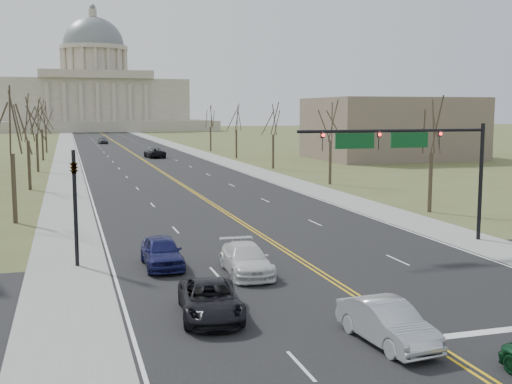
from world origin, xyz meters
TOP-DOWN VIEW (x-y plane):
  - ground at (0.00, 0.00)m, footprint 600.00×600.00m
  - road at (0.00, 110.00)m, footprint 20.00×380.00m
  - cross_road at (0.00, 6.00)m, footprint 120.00×14.00m
  - sidewalk_left at (-12.00, 110.00)m, footprint 4.00×380.00m
  - sidewalk_right at (12.00, 110.00)m, footprint 4.00×380.00m
  - center_line at (0.00, 110.00)m, footprint 0.42×380.00m
  - edge_line_left at (-9.80, 110.00)m, footprint 0.15×380.00m
  - edge_line_right at (9.80, 110.00)m, footprint 0.15×380.00m
  - capitol at (0.00, 249.91)m, footprint 90.00×60.00m
  - signal_mast at (7.45, 13.50)m, footprint 12.12×0.44m
  - signal_left at (-11.50, 13.50)m, footprint 0.32×0.36m
  - tree_r_0 at (15.50, 24.00)m, footprint 3.74×3.74m
  - tree_l_0 at (-15.50, 28.00)m, footprint 3.96×3.96m
  - tree_r_1 at (15.50, 44.00)m, footprint 3.74×3.74m
  - tree_l_1 at (-15.50, 48.00)m, footprint 3.96×3.96m
  - tree_r_2 at (15.50, 64.00)m, footprint 3.74×3.74m
  - tree_l_2 at (-15.50, 68.00)m, footprint 3.96×3.96m
  - tree_r_3 at (15.50, 84.00)m, footprint 3.74×3.74m
  - tree_l_3 at (-15.50, 88.00)m, footprint 3.96×3.96m
  - tree_r_4 at (15.50, 104.00)m, footprint 3.74×3.74m
  - tree_l_4 at (-15.50, 108.00)m, footprint 3.96×3.96m
  - bldg_right_mass at (40.00, 76.00)m, footprint 25.00×20.00m
  - car_sb_inner_lead at (-1.47, -0.99)m, footprint 2.02×4.62m
  - car_sb_outer_lead at (-6.68, 3.54)m, footprint 2.78×5.13m
  - car_sb_inner_second at (-3.58, 9.48)m, footprint 2.25×5.07m
  - car_sb_outer_second at (-7.34, 12.06)m, footprint 1.88×4.65m
  - car_far_nb at (2.42, 88.70)m, footprint 3.36×6.18m
  - car_far_sb at (-3.43, 137.65)m, footprint 2.32×4.97m

SIDE VIEW (x-z plane):
  - ground at x=0.00m, z-range 0.00..0.00m
  - road at x=0.00m, z-range 0.00..0.01m
  - cross_road at x=0.00m, z-range 0.00..0.01m
  - sidewalk_left at x=-12.00m, z-range 0.00..0.03m
  - sidewalk_right at x=12.00m, z-range 0.00..0.03m
  - center_line at x=0.00m, z-range 0.01..0.02m
  - edge_line_left at x=-9.80m, z-range 0.01..0.02m
  - edge_line_right at x=9.80m, z-range 0.01..0.02m
  - car_sb_outer_lead at x=-6.68m, z-range 0.01..1.38m
  - car_sb_inner_second at x=-3.58m, z-range 0.01..1.46m
  - car_sb_inner_lead at x=-1.47m, z-range 0.01..1.49m
  - car_sb_outer_second at x=-7.34m, z-range 0.01..1.59m
  - car_far_nb at x=2.42m, z-range 0.01..1.66m
  - car_far_sb at x=-3.43m, z-range 0.01..1.66m
  - signal_left at x=-11.50m, z-range 0.71..6.71m
  - bldg_right_mass at x=40.00m, z-range 0.00..10.00m
  - signal_mast at x=7.45m, z-range 2.16..9.36m
  - tree_r_0 at x=15.50m, z-range 2.30..10.80m
  - tree_r_1 at x=15.50m, z-range 2.30..10.80m
  - tree_r_2 at x=15.50m, z-range 2.30..10.80m
  - tree_r_3 at x=15.50m, z-range 2.30..10.80m
  - tree_r_4 at x=15.50m, z-range 2.30..10.80m
  - tree_l_0 at x=-15.50m, z-range 2.44..11.44m
  - tree_l_1 at x=-15.50m, z-range 2.44..11.44m
  - tree_l_2 at x=-15.50m, z-range 2.44..11.44m
  - tree_l_3 at x=-15.50m, z-range 2.44..11.44m
  - tree_l_4 at x=-15.50m, z-range 2.44..11.44m
  - capitol at x=0.00m, z-range -10.80..39.20m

